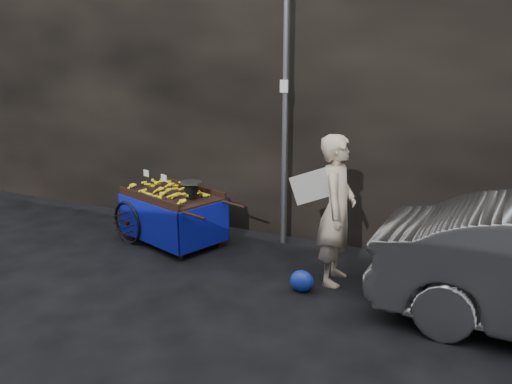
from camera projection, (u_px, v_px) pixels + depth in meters
The scene contains 6 objects.
ground at pixel (226, 270), 6.79m from camera, with size 80.00×80.00×0.00m, color black.
building_wall at pixel (320, 76), 8.25m from camera, with size 13.50×2.00×5.00m.
street_pole at pixel (285, 114), 7.28m from camera, with size 0.12×0.10×4.00m.
banana_cart at pixel (170, 199), 7.67m from camera, with size 2.24×1.51×1.12m.
vendor at pixel (337, 210), 6.21m from camera, with size 0.79×0.73×1.90m.
plastic_bag at pixel (302, 281), 6.14m from camera, with size 0.30×0.24×0.27m, color #1A35C3.
Camera 1 is at (3.07, -5.50, 2.77)m, focal length 35.00 mm.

